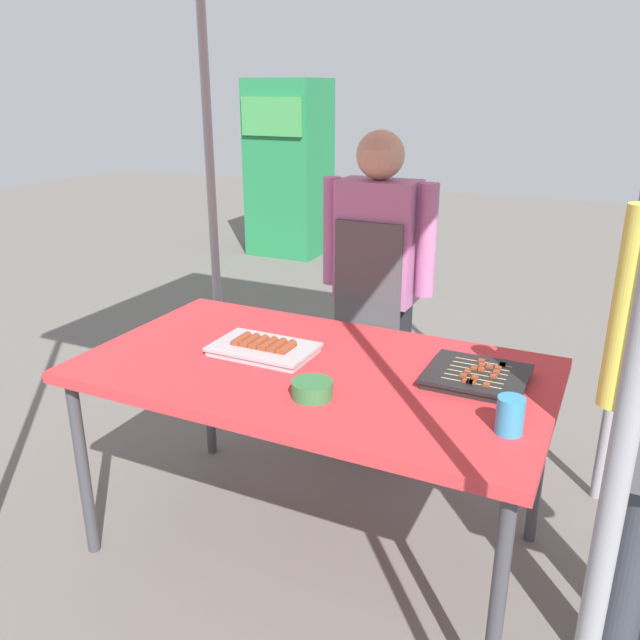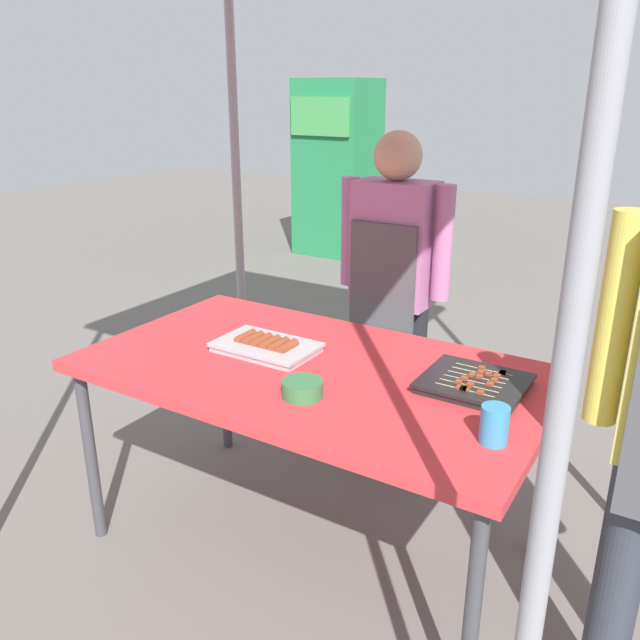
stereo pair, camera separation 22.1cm
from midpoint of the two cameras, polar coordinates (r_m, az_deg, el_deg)
name	(u,v)px [view 1 (the left image)]	position (r m, az deg, el deg)	size (l,w,h in m)	color
ground_plane	(314,544)	(2.62, -3.06, -19.24)	(18.00, 18.00, 0.00)	#66605B
stall_table	(314,379)	(2.25, -3.38, -5.31)	(1.60, 0.90, 0.75)	#C63338
tray_grilled_sausages	(264,348)	(2.33, -7.72, -2.55)	(0.36, 0.23, 0.05)	#ADADB2
tray_meat_skewers	(477,376)	(2.14, 10.88, -4.98)	(0.32, 0.29, 0.04)	black
condiment_bowl	(312,389)	(2.00, -3.89, -6.20)	(0.13, 0.13, 0.05)	#33723F
drink_cup_near_edge	(510,415)	(1.83, 13.16, -8.30)	(0.08, 0.08, 0.11)	#338CBF
vendor_woman	(376,275)	(2.85, 2.81, 4.00)	(0.52, 0.22, 1.49)	black
neighbor_stall_left	(289,168)	(6.79, -3.69, 13.25)	(0.72, 0.69, 1.74)	#237F47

